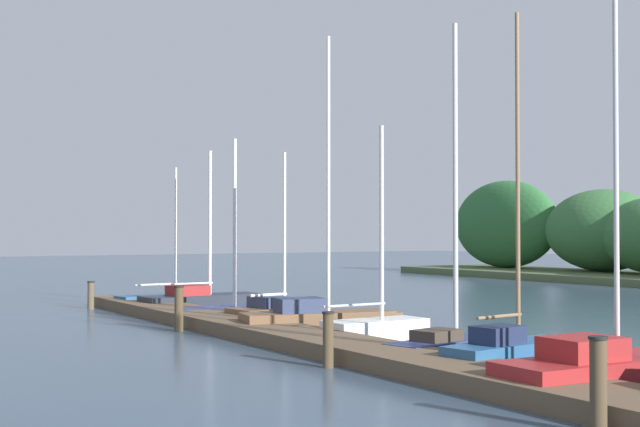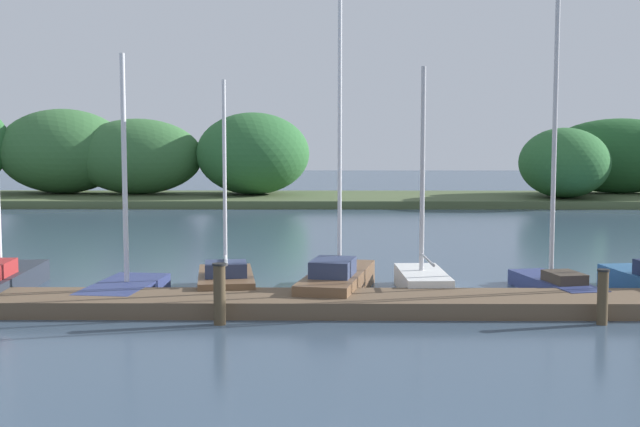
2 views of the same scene
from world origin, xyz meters
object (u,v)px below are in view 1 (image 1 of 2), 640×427
(sailboat_2, at_px, (232,308))
(mooring_piling_1, at_px, (179,308))
(sailboat_0, at_px, (173,299))
(sailboat_7, at_px, (514,348))
(mooring_piling_0, at_px, (91,295))
(sailboat_5, at_px, (379,326))
(sailboat_6, at_px, (452,336))
(sailboat_3, at_px, (281,312))
(sailboat_8, at_px, (609,367))
(mooring_piling_2, at_px, (328,339))
(sailboat_1, at_px, (205,299))
(mooring_piling_3, at_px, (598,385))
(sailboat_4, at_px, (322,318))

(sailboat_2, height_order, mooring_piling_1, sailboat_2)
(sailboat_0, bearing_deg, sailboat_7, -96.22)
(sailboat_7, relative_size, mooring_piling_0, 7.29)
(sailboat_0, distance_m, mooring_piling_1, 8.23)
(sailboat_7, bearing_deg, sailboat_5, 76.97)
(sailboat_6, distance_m, mooring_piling_1, 8.19)
(sailboat_3, distance_m, sailboat_8, 12.54)
(mooring_piling_0, distance_m, mooring_piling_2, 15.62)
(sailboat_1, xyz_separation_m, sailboat_3, (5.42, 0.03, -0.02))
(sailboat_6, xyz_separation_m, sailboat_7, (2.09, -0.16, -0.02))
(mooring_piling_0, xyz_separation_m, mooring_piling_3, (22.38, 0.15, 0.17))
(sailboat_0, distance_m, sailboat_1, 2.04)
(sailboat_0, xyz_separation_m, sailboat_3, (7.43, 0.40, 0.08))
(sailboat_6, height_order, mooring_piling_1, sailboat_6)
(sailboat_2, distance_m, mooring_piling_1, 3.79)
(sailboat_4, bearing_deg, sailboat_2, 104.75)
(sailboat_0, bearing_deg, mooring_piling_0, 166.90)
(sailboat_7, bearing_deg, sailboat_8, -105.98)
(sailboat_8, bearing_deg, sailboat_3, 89.57)
(sailboat_0, bearing_deg, sailboat_3, -93.96)
(sailboat_2, height_order, sailboat_6, sailboat_6)
(sailboat_5, distance_m, sailboat_7, 5.20)
(sailboat_1, xyz_separation_m, sailboat_4, (8.08, -0.17, 0.05))
(sailboat_4, distance_m, mooring_piling_1, 3.91)
(sailboat_8, bearing_deg, sailboat_2, 91.82)
(sailboat_3, distance_m, mooring_piling_1, 3.31)
(sailboat_7, distance_m, mooring_piling_1, 10.09)
(sailboat_0, xyz_separation_m, sailboat_4, (10.09, 0.20, 0.15))
(mooring_piling_0, relative_size, mooring_piling_3, 0.74)
(sailboat_2, relative_size, mooring_piling_3, 4.30)
(sailboat_3, bearing_deg, mooring_piling_3, -109.73)
(sailboat_0, relative_size, sailboat_3, 1.00)
(sailboat_7, bearing_deg, sailboat_0, 82.27)
(sailboat_8, height_order, mooring_piling_3, sailboat_8)
(sailboat_5, distance_m, sailboat_6, 3.10)
(mooring_piling_3, bearing_deg, mooring_piling_2, -179.52)
(sailboat_7, distance_m, sailboat_8, 2.69)
(sailboat_0, relative_size, mooring_piling_3, 3.86)
(sailboat_0, xyz_separation_m, sailboat_6, (15.20, 0.41, 0.16))
(sailboat_3, distance_m, sailboat_4, 2.67)
(mooring_piling_1, bearing_deg, sailboat_6, 23.71)
(sailboat_6, height_order, mooring_piling_0, sailboat_6)
(sailboat_2, distance_m, sailboat_8, 14.79)
(sailboat_2, distance_m, mooring_piling_2, 10.51)
(sailboat_3, height_order, sailboat_6, sailboat_6)
(mooring_piling_1, xyz_separation_m, mooring_piling_3, (14.37, 0.12, 0.04))
(sailboat_5, relative_size, mooring_piling_2, 4.82)
(sailboat_4, bearing_deg, sailboat_8, -80.32)
(sailboat_0, bearing_deg, sailboat_8, -97.33)
(sailboat_1, distance_m, mooring_piling_0, 4.02)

